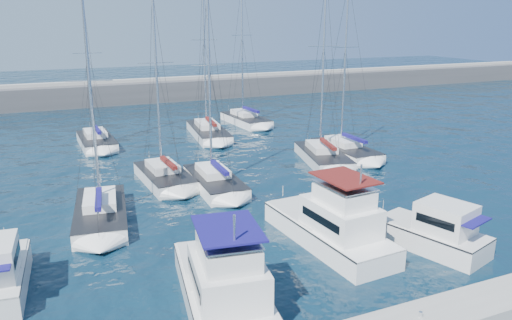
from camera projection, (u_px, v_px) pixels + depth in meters
name	position (u px, v px, depth m)	size (l,w,h in m)	color
ground	(293.00, 229.00, 30.04)	(220.00, 220.00, 0.00)	black
breakwater	(133.00, 95.00, 75.54)	(160.00, 6.00, 4.45)	#424244
dock_cleat_centre	(421.00, 314.00, 20.16)	(0.16, 0.16, 0.25)	silver
motor_yacht_port_inner	(225.00, 287.00, 21.40)	(4.57, 9.17, 4.69)	silver
motor_yacht_stbd_inner	(332.00, 227.00, 27.60)	(3.75, 9.26, 4.69)	white
motor_yacht_stbd_outer	(436.00, 233.00, 27.23)	(4.27, 6.40, 3.20)	silver
sailboat_mid_a	(101.00, 213.00, 31.20)	(4.13, 8.50, 13.85)	white
sailboat_mid_b	(165.00, 176.00, 38.37)	(3.45, 7.42, 14.57)	silver
sailboat_mid_c	(215.00, 181.00, 37.23)	(3.20, 7.69, 14.45)	white
sailboat_mid_d	(323.00, 156.00, 44.06)	(5.01, 8.67, 16.02)	silver
sailboat_mid_e	(345.00, 150.00, 46.03)	(3.09, 7.92, 15.69)	white
sailboat_back_a	(96.00, 141.00, 49.41)	(3.24, 7.67, 14.46)	white
sailboat_back_b	(208.00, 132.00, 53.47)	(4.22, 9.74, 16.23)	white
sailboat_back_c	(246.00, 119.00, 59.88)	(3.65, 8.43, 16.66)	white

